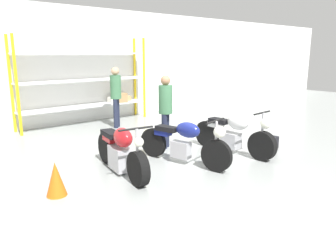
{
  "coord_description": "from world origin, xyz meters",
  "views": [
    {
      "loc": [
        -4.32,
        -4.7,
        2.2
      ],
      "look_at": [
        0.0,
        0.4,
        0.7
      ],
      "focal_mm": 35.0,
      "sensor_mm": 36.0,
      "label": 1
    }
  ],
  "objects_px": {
    "shelving_rack": "(89,82)",
    "person_browsing": "(116,92)",
    "motorcycle_white": "(234,133)",
    "person_near_rack": "(165,106)",
    "motorcycle_red": "(121,151)",
    "traffic_cone": "(56,179)",
    "toolbox": "(269,143)",
    "motorcycle_blue": "(185,141)"
  },
  "relations": [
    {
      "from": "shelving_rack",
      "to": "person_browsing",
      "type": "relative_size",
      "value": 2.35
    },
    {
      "from": "motorcycle_white",
      "to": "person_near_rack",
      "type": "bearing_deg",
      "value": -149.43
    },
    {
      "from": "person_near_rack",
      "to": "motorcycle_red",
      "type": "bearing_deg",
      "value": 81.26
    },
    {
      "from": "motorcycle_white",
      "to": "traffic_cone",
      "type": "xyz_separation_m",
      "value": [
        -3.91,
        0.36,
        -0.17
      ]
    },
    {
      "from": "motorcycle_white",
      "to": "traffic_cone",
      "type": "height_order",
      "value": "motorcycle_white"
    },
    {
      "from": "motorcycle_red",
      "to": "person_browsing",
      "type": "height_order",
      "value": "person_browsing"
    },
    {
      "from": "person_near_rack",
      "to": "toolbox",
      "type": "relative_size",
      "value": 3.86
    },
    {
      "from": "motorcycle_white",
      "to": "toolbox",
      "type": "bearing_deg",
      "value": 67.82
    },
    {
      "from": "motorcycle_blue",
      "to": "person_near_rack",
      "type": "bearing_deg",
      "value": 145.31
    },
    {
      "from": "person_browsing",
      "to": "toolbox",
      "type": "relative_size",
      "value": 4.08
    },
    {
      "from": "shelving_rack",
      "to": "motorcycle_blue",
      "type": "bearing_deg",
      "value": -94.89
    },
    {
      "from": "shelving_rack",
      "to": "person_near_rack",
      "type": "bearing_deg",
      "value": -89.24
    },
    {
      "from": "shelving_rack",
      "to": "traffic_cone",
      "type": "bearing_deg",
      "value": -122.67
    },
    {
      "from": "motorcycle_red",
      "to": "motorcycle_blue",
      "type": "relative_size",
      "value": 0.97
    },
    {
      "from": "motorcycle_blue",
      "to": "toolbox",
      "type": "relative_size",
      "value": 4.83
    },
    {
      "from": "person_near_rack",
      "to": "shelving_rack",
      "type": "bearing_deg",
      "value": -31.38
    },
    {
      "from": "motorcycle_red",
      "to": "motorcycle_white",
      "type": "relative_size",
      "value": 0.98
    },
    {
      "from": "person_browsing",
      "to": "traffic_cone",
      "type": "distance_m",
      "value": 4.92
    },
    {
      "from": "motorcycle_red",
      "to": "motorcycle_blue",
      "type": "xyz_separation_m",
      "value": [
        1.24,
        -0.41,
        0.05
      ]
    },
    {
      "from": "motorcycle_blue",
      "to": "motorcycle_white",
      "type": "xyz_separation_m",
      "value": [
        1.34,
        -0.17,
        -0.02
      ]
    },
    {
      "from": "person_near_rack",
      "to": "toolbox",
      "type": "bearing_deg",
      "value": -164.21
    },
    {
      "from": "traffic_cone",
      "to": "motorcycle_red",
      "type": "bearing_deg",
      "value": 9.18
    },
    {
      "from": "shelving_rack",
      "to": "motorcycle_red",
      "type": "xyz_separation_m",
      "value": [
        -1.65,
        -4.42,
        -0.88
      ]
    },
    {
      "from": "person_browsing",
      "to": "motorcycle_white",
      "type": "bearing_deg",
      "value": 148.12
    },
    {
      "from": "motorcycle_white",
      "to": "traffic_cone",
      "type": "distance_m",
      "value": 3.93
    },
    {
      "from": "toolbox",
      "to": "traffic_cone",
      "type": "distance_m",
      "value": 4.87
    },
    {
      "from": "motorcycle_white",
      "to": "traffic_cone",
      "type": "bearing_deg",
      "value": -98.66
    },
    {
      "from": "shelving_rack",
      "to": "motorcycle_blue",
      "type": "xyz_separation_m",
      "value": [
        -0.41,
        -4.84,
        -0.82
      ]
    },
    {
      "from": "shelving_rack",
      "to": "person_browsing",
      "type": "bearing_deg",
      "value": -73.36
    },
    {
      "from": "shelving_rack",
      "to": "motorcycle_white",
      "type": "relative_size",
      "value": 2.01
    },
    {
      "from": "motorcycle_white",
      "to": "toolbox",
      "type": "height_order",
      "value": "motorcycle_white"
    },
    {
      "from": "motorcycle_white",
      "to": "toolbox",
      "type": "xyz_separation_m",
      "value": [
        0.92,
        -0.31,
        -0.31
      ]
    },
    {
      "from": "motorcycle_white",
      "to": "person_near_rack",
      "type": "distance_m",
      "value": 1.68
    },
    {
      "from": "shelving_rack",
      "to": "toolbox",
      "type": "bearing_deg",
      "value": -70.82
    },
    {
      "from": "person_browsing",
      "to": "motorcycle_blue",
      "type": "bearing_deg",
      "value": 128.26
    },
    {
      "from": "person_browsing",
      "to": "person_near_rack",
      "type": "height_order",
      "value": "person_browsing"
    },
    {
      "from": "shelving_rack",
      "to": "motorcycle_red",
      "type": "height_order",
      "value": "shelving_rack"
    },
    {
      "from": "motorcycle_white",
      "to": "person_near_rack",
      "type": "height_order",
      "value": "person_near_rack"
    },
    {
      "from": "motorcycle_red",
      "to": "person_browsing",
      "type": "relative_size",
      "value": 1.14
    },
    {
      "from": "toolbox",
      "to": "shelving_rack",
      "type": "bearing_deg",
      "value": 109.18
    },
    {
      "from": "shelving_rack",
      "to": "person_near_rack",
      "type": "relative_size",
      "value": 2.48
    },
    {
      "from": "motorcycle_red",
      "to": "toolbox",
      "type": "height_order",
      "value": "motorcycle_red"
    }
  ]
}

